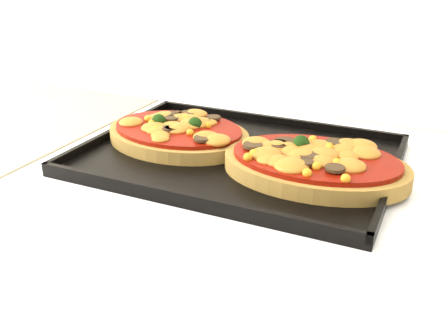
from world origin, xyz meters
The scene contains 3 objects.
baking_tray centered at (0.00, 1.74, 0.92)m, with size 0.45×0.33×0.02m, color black.
pizza_left centered at (-0.11, 1.75, 0.94)m, with size 0.24×0.17×0.03m, color #A57F39, non-canonical shape.
pizza_right centered at (0.12, 1.72, 0.94)m, with size 0.25×0.17×0.04m, color #A57F39, non-canonical shape.
Camera 1 is at (0.27, 1.11, 1.21)m, focal length 40.00 mm.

